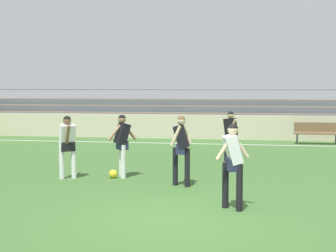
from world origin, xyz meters
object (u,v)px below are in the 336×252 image
Objects in this scene: bench_near_bin at (316,131)px; soccer_ball at (113,174)px; player_dark_wide_right at (181,144)px; bleacher_stand at (194,115)px; player_white_dropping_back at (233,158)px; player_dark_overlapping at (231,132)px; player_dark_wide_left at (122,140)px; player_white_trailing_run at (67,141)px.

soccer_ball is at bearing -126.90° from bench_near_bin.
bleacher_stand is at bearing 94.50° from player_dark_wide_right.
player_dark_overlapping is at bearing 91.94° from player_white_dropping_back.
player_dark_wide_right is 1.07× the size of player_dark_overlapping.
player_dark_wide_right is (1.70, -0.88, 0.03)m from player_dark_wide_left.
player_white_dropping_back is at bearing -105.77° from bench_near_bin.
player_dark_wide_left is at bearing 33.30° from soccer_ball.
soccer_ball is (1.15, 0.26, -0.88)m from player_white_trailing_run.
player_white_trailing_run is 5.04m from player_white_dropping_back.
player_dark_wide_right reaches higher than soccer_ball.
player_white_dropping_back is (2.98, -2.96, 0.02)m from player_dark_wide_left.
player_white_dropping_back is (2.32, -15.21, 0.09)m from bleacher_stand.
bench_near_bin is at bearing -35.05° from bleacher_stand.
bench_near_bin is at bearing 53.58° from player_dark_wide_left.
player_white_dropping_back reaches higher than player_dark_overlapping.
player_dark_overlapping is at bearing -123.59° from bench_near_bin.
bleacher_stand is at bearing 103.16° from player_dark_overlapping.
player_dark_overlapping is at bearing 49.49° from player_dark_wide_left.
bench_near_bin is 10.43m from player_dark_wide_left.
player_dark_wide_right reaches higher than player_white_trailing_run.
player_white_trailing_run reaches higher than soccer_ball.
player_white_trailing_run is at bearing -138.61° from player_dark_overlapping.
bleacher_stand is 12.27m from player_dark_wide_left.
soccer_ball is at bearing -94.06° from bleacher_stand.
bleacher_stand is 9.25m from player_dark_overlapping.
player_dark_wide_left is 0.93m from soccer_ball.
player_dark_wide_right reaches higher than player_dark_overlapping.
player_white_dropping_back is at bearing -44.77° from player_dark_wide_left.
player_dark_overlapping is at bearing 41.39° from player_white_trailing_run.
bench_near_bin is 8.18× the size of soccer_ball.
player_white_trailing_run is 3.10m from player_dark_wide_right.
bench_near_bin is 1.07× the size of player_dark_wide_left.
player_dark_wide_left reaches higher than soccer_ball.
bench_near_bin is 1.05× the size of player_dark_wide_right.
player_white_trailing_run is 7.53× the size of soccer_ball.
bleacher_stand is at bearing 80.87° from player_white_trailing_run.
player_dark_wide_right is 7.81× the size of soccer_ball.
player_dark_wide_left is (-6.18, -8.38, 0.45)m from bench_near_bin.
player_dark_wide_left is 4.20m from player_white_dropping_back.
bench_near_bin is at bearing 74.23° from player_white_dropping_back.
player_white_trailing_run is at bearing -163.48° from player_dark_wide_left.
player_white_dropping_back is at bearing -88.06° from player_dark_overlapping.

